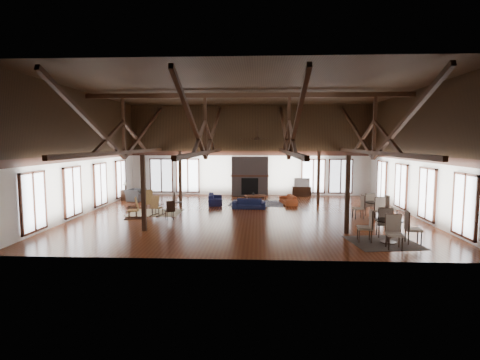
{
  "coord_description": "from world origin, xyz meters",
  "views": [
    {
      "loc": [
        0.55,
        -18.01,
        3.54
      ],
      "look_at": [
        -0.38,
        1.0,
        1.61
      ],
      "focal_mm": 28.0,
      "sensor_mm": 36.0,
      "label": 1
    }
  ],
  "objects_px": {
    "sofa_navy_left": "(215,199)",
    "armchair": "(135,195)",
    "cafe_table_far": "(375,207)",
    "sofa_navy_front": "(249,204)",
    "tv_console": "(302,191)",
    "cafe_table_near": "(389,227)",
    "coffee_table": "(256,196)",
    "sofa_orange": "(288,200)"
  },
  "relations": [
    {
      "from": "tv_console",
      "to": "sofa_navy_front",
      "type": "bearing_deg",
      "value": -124.14
    },
    {
      "from": "cafe_table_near",
      "to": "sofa_navy_left",
      "type": "bearing_deg",
      "value": 131.28
    },
    {
      "from": "sofa_orange",
      "to": "cafe_table_near",
      "type": "relative_size",
      "value": 0.77
    },
    {
      "from": "sofa_navy_left",
      "to": "cafe_table_far",
      "type": "bearing_deg",
      "value": -121.65
    },
    {
      "from": "sofa_orange",
      "to": "cafe_table_far",
      "type": "relative_size",
      "value": 0.82
    },
    {
      "from": "sofa_navy_left",
      "to": "tv_console",
      "type": "height_order",
      "value": "tv_console"
    },
    {
      "from": "sofa_navy_front",
      "to": "sofa_navy_left",
      "type": "xyz_separation_m",
      "value": [
        -1.98,
        1.44,
        0.03
      ]
    },
    {
      "from": "sofa_navy_left",
      "to": "cafe_table_near",
      "type": "relative_size",
      "value": 0.89
    },
    {
      "from": "armchair",
      "to": "tv_console",
      "type": "bearing_deg",
      "value": -63.66
    },
    {
      "from": "tv_console",
      "to": "sofa_orange",
      "type": "bearing_deg",
      "value": -108.97
    },
    {
      "from": "cafe_table_far",
      "to": "armchair",
      "type": "bearing_deg",
      "value": 160.13
    },
    {
      "from": "sofa_navy_front",
      "to": "cafe_table_far",
      "type": "height_order",
      "value": "cafe_table_far"
    },
    {
      "from": "sofa_navy_left",
      "to": "armchair",
      "type": "distance_m",
      "value": 5.04
    },
    {
      "from": "sofa_navy_front",
      "to": "tv_console",
      "type": "bearing_deg",
      "value": 60.18
    },
    {
      "from": "sofa_navy_front",
      "to": "cafe_table_near",
      "type": "distance_m",
      "value": 8.37
    },
    {
      "from": "coffee_table",
      "to": "armchair",
      "type": "bearing_deg",
      "value": 156.39
    },
    {
      "from": "sofa_navy_left",
      "to": "coffee_table",
      "type": "relative_size",
      "value": 1.44
    },
    {
      "from": "sofa_navy_front",
      "to": "sofa_orange",
      "type": "bearing_deg",
      "value": 40.67
    },
    {
      "from": "sofa_navy_front",
      "to": "sofa_navy_left",
      "type": "relative_size",
      "value": 0.89
    },
    {
      "from": "armchair",
      "to": "cafe_table_near",
      "type": "relative_size",
      "value": 0.49
    },
    {
      "from": "sofa_orange",
      "to": "tv_console",
      "type": "height_order",
      "value": "tv_console"
    },
    {
      "from": "armchair",
      "to": "sofa_navy_left",
      "type": "bearing_deg",
      "value": -88.02
    },
    {
      "from": "cafe_table_far",
      "to": "sofa_navy_front",
      "type": "bearing_deg",
      "value": 158.38
    },
    {
      "from": "sofa_navy_front",
      "to": "tv_console",
      "type": "xyz_separation_m",
      "value": [
        3.36,
        4.96,
        0.05
      ]
    },
    {
      "from": "coffee_table",
      "to": "cafe_table_far",
      "type": "bearing_deg",
      "value": -55.63
    },
    {
      "from": "sofa_navy_left",
      "to": "cafe_table_far",
      "type": "xyz_separation_m",
      "value": [
        7.9,
        -3.78,
        0.25
      ]
    },
    {
      "from": "sofa_navy_left",
      "to": "cafe_table_far",
      "type": "height_order",
      "value": "cafe_table_far"
    },
    {
      "from": "sofa_navy_left",
      "to": "sofa_orange",
      "type": "xyz_separation_m",
      "value": [
        4.2,
        0.2,
        -0.04
      ]
    },
    {
      "from": "sofa_orange",
      "to": "tv_console",
      "type": "relative_size",
      "value": 1.4
    },
    {
      "from": "armchair",
      "to": "cafe_table_far",
      "type": "distance_m",
      "value": 13.68
    },
    {
      "from": "cafe_table_far",
      "to": "coffee_table",
      "type": "bearing_deg",
      "value": 143.64
    },
    {
      "from": "cafe_table_far",
      "to": "tv_console",
      "type": "height_order",
      "value": "cafe_table_far"
    },
    {
      "from": "coffee_table",
      "to": "tv_console",
      "type": "xyz_separation_m",
      "value": [
        3.01,
        3.21,
        -0.11
      ]
    },
    {
      "from": "sofa_navy_front",
      "to": "sofa_navy_left",
      "type": "distance_m",
      "value": 2.45
    },
    {
      "from": "coffee_table",
      "to": "tv_console",
      "type": "bearing_deg",
      "value": 27.56
    },
    {
      "from": "coffee_table",
      "to": "cafe_table_near",
      "type": "height_order",
      "value": "cafe_table_near"
    },
    {
      "from": "sofa_navy_left",
      "to": "sofa_orange",
      "type": "height_order",
      "value": "sofa_navy_left"
    },
    {
      "from": "cafe_table_near",
      "to": "cafe_table_far",
      "type": "xyz_separation_m",
      "value": [
        0.82,
        4.28,
        -0.03
      ]
    },
    {
      "from": "armchair",
      "to": "cafe_table_far",
      "type": "xyz_separation_m",
      "value": [
        12.86,
        -4.65,
        0.18
      ]
    },
    {
      "from": "sofa_orange",
      "to": "cafe_table_far",
      "type": "height_order",
      "value": "cafe_table_far"
    },
    {
      "from": "sofa_navy_front",
      "to": "armchair",
      "type": "height_order",
      "value": "armchair"
    },
    {
      "from": "armchair",
      "to": "cafe_table_near",
      "type": "distance_m",
      "value": 15.0
    }
  ]
}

